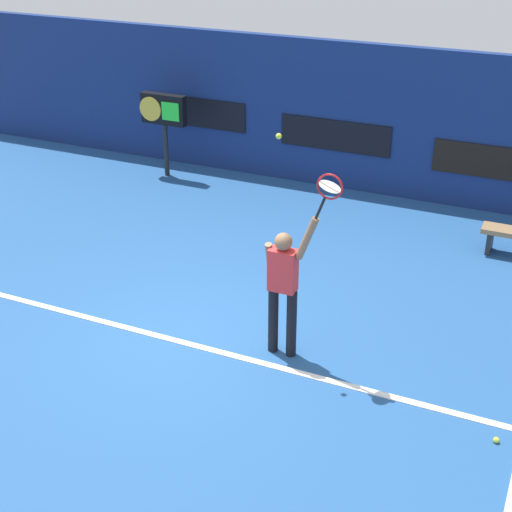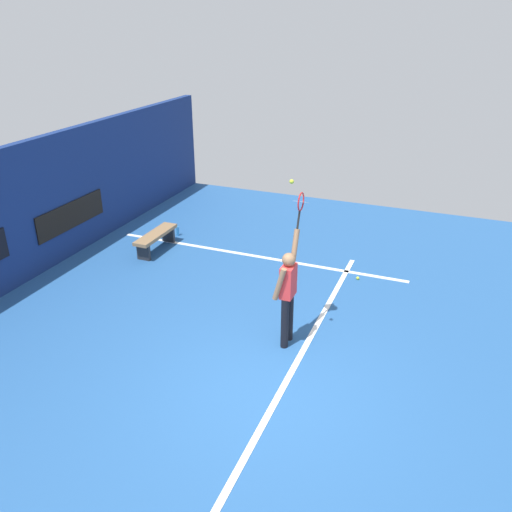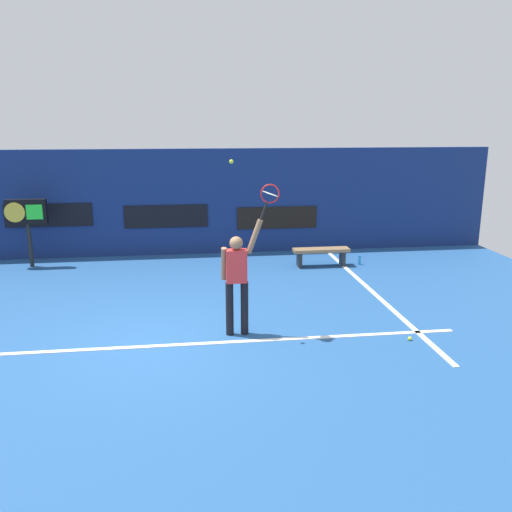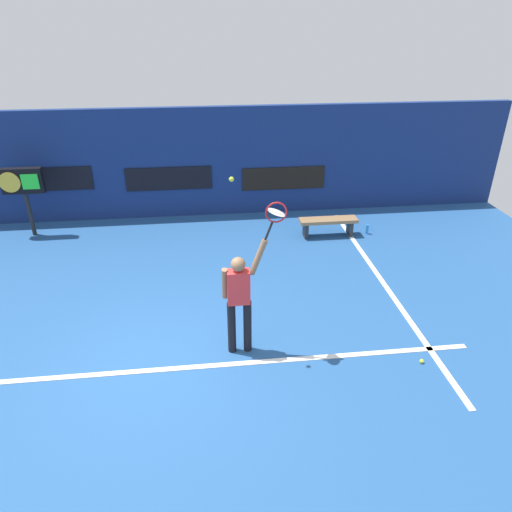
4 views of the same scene
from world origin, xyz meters
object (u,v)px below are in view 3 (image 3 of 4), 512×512
at_px(tennis_racket, 269,196).
at_px(tennis_ball, 231,162).
at_px(water_bottle, 359,260).
at_px(spare_ball, 410,339).
at_px(scoreboard_clock, 27,215).
at_px(court_bench, 321,253).
at_px(tennis_player, 237,277).

distance_m(tennis_racket, tennis_ball, 0.82).
relative_size(water_bottle, spare_ball, 3.53).
bearing_deg(tennis_ball, scoreboard_clock, 132.30).
xyz_separation_m(tennis_racket, scoreboard_clock, (-5.18, 5.00, -1.03)).
bearing_deg(water_bottle, tennis_ball, -130.80).
relative_size(court_bench, water_bottle, 5.83).
bearing_deg(court_bench, scoreboard_clock, 172.89).
xyz_separation_m(tennis_racket, tennis_ball, (-0.61, -0.03, 0.55)).
distance_m(tennis_racket, spare_ball, 3.29).
xyz_separation_m(court_bench, water_bottle, (1.00, 0.00, -0.22)).
distance_m(tennis_racket, scoreboard_clock, 7.27).
height_order(tennis_racket, court_bench, tennis_racket).
bearing_deg(court_bench, tennis_player, -121.35).
distance_m(court_bench, spare_ball, 4.77).
bearing_deg(spare_ball, water_bottle, 81.47).
relative_size(tennis_racket, water_bottle, 2.61).
bearing_deg(scoreboard_clock, water_bottle, -6.25).
distance_m(scoreboard_clock, spare_ball, 9.42).
height_order(water_bottle, spare_ball, water_bottle).
distance_m(scoreboard_clock, court_bench, 7.27).
relative_size(tennis_player, spare_ball, 28.98).
height_order(tennis_ball, water_bottle, tennis_ball).
xyz_separation_m(tennis_player, tennis_ball, (-0.07, -0.04, 1.88)).
bearing_deg(spare_ball, tennis_player, 166.85).
distance_m(tennis_racket, water_bottle, 5.53).
bearing_deg(spare_ball, tennis_racket, 163.99).
distance_m(water_bottle, spare_ball, 4.80).
height_order(tennis_player, water_bottle, tennis_player).
height_order(tennis_racket, scoreboard_clock, tennis_racket).
bearing_deg(water_bottle, scoreboard_clock, 173.75).
relative_size(tennis_player, scoreboard_clock, 1.17).
relative_size(court_bench, spare_ball, 20.59).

